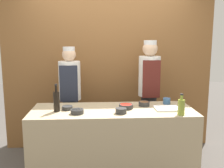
# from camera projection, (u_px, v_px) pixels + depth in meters

# --- Properties ---
(cabinet_wall) EXTENTS (3.23, 0.18, 2.40)m
(cabinet_wall) POSITION_uv_depth(u_px,v_px,m) (108.00, 72.00, 4.14)
(cabinet_wall) COLOR brown
(cabinet_wall) RESTS_ON ground_plane
(counter) EXTENTS (1.93, 0.72, 0.89)m
(counter) POSITION_uv_depth(u_px,v_px,m) (113.00, 145.00, 3.19)
(counter) COLOR tan
(counter) RESTS_ON ground_plane
(sauce_bowl_white) EXTENTS (0.12, 0.12, 0.04)m
(sauce_bowl_white) POSITION_uv_depth(u_px,v_px,m) (67.00, 108.00, 3.09)
(sauce_bowl_white) COLOR #2D2D2D
(sauce_bowl_white) RESTS_ON counter
(sauce_bowl_red) EXTENTS (0.17, 0.17, 0.05)m
(sauce_bowl_red) POSITION_uv_depth(u_px,v_px,m) (126.00, 106.00, 3.14)
(sauce_bowl_red) COLOR #2D2D2D
(sauce_bowl_red) RESTS_ON counter
(sauce_bowl_yellow) EXTENTS (0.15, 0.15, 0.05)m
(sauce_bowl_yellow) POSITION_uv_depth(u_px,v_px,m) (77.00, 111.00, 2.93)
(sauce_bowl_yellow) COLOR #2D2D2D
(sauce_bowl_yellow) RESTS_ON counter
(sauce_bowl_green) EXTENTS (0.12, 0.12, 0.06)m
(sauce_bowl_green) POSITION_uv_depth(u_px,v_px,m) (121.00, 110.00, 2.94)
(sauce_bowl_green) COLOR #2D2D2D
(sauce_bowl_green) RESTS_ON counter
(sauce_bowl_brown) EXTENTS (0.14, 0.14, 0.06)m
(sauce_bowl_brown) POSITION_uv_depth(u_px,v_px,m) (144.00, 104.00, 3.26)
(sauce_bowl_brown) COLOR #2D2D2D
(sauce_bowl_brown) RESTS_ON counter
(cutting_board) EXTENTS (0.28, 0.24, 0.02)m
(cutting_board) POSITION_uv_depth(u_px,v_px,m) (167.00, 108.00, 3.11)
(cutting_board) COLOR white
(cutting_board) RESTS_ON counter
(bottle_oil) EXTENTS (0.08, 0.08, 0.24)m
(bottle_oil) POSITION_uv_depth(u_px,v_px,m) (181.00, 107.00, 2.87)
(bottle_oil) COLOR olive
(bottle_oil) RESTS_ON counter
(bottle_soy) EXTENTS (0.07, 0.07, 0.32)m
(bottle_soy) POSITION_uv_depth(u_px,v_px,m) (57.00, 101.00, 3.00)
(bottle_soy) COLOR black
(bottle_soy) RESTS_ON counter
(cup_blue) EXTENTS (0.09, 0.09, 0.08)m
(cup_blue) POSITION_uv_depth(u_px,v_px,m) (167.00, 101.00, 3.36)
(cup_blue) COLOR #386093
(cup_blue) RESTS_ON counter
(chef_left) EXTENTS (0.30, 0.31, 1.61)m
(chef_left) POSITION_uv_depth(u_px,v_px,m) (70.00, 98.00, 3.71)
(chef_left) COLOR #28282D
(chef_left) RESTS_ON ground_plane
(chef_right) EXTENTS (0.31, 0.31, 1.70)m
(chef_right) POSITION_uv_depth(u_px,v_px,m) (149.00, 93.00, 3.77)
(chef_right) COLOR #28282D
(chef_right) RESTS_ON ground_plane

